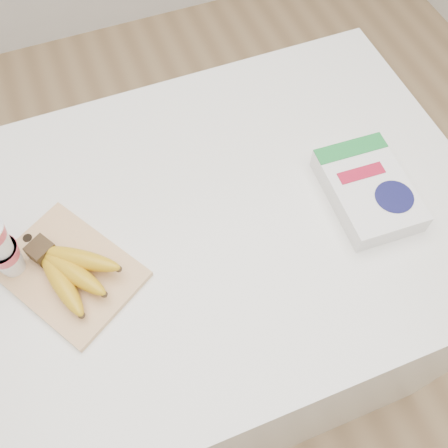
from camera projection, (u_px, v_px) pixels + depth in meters
name	position (u px, v px, depth m)	size (l,w,h in m)	color
room	(182.00, 108.00, 0.79)	(4.00, 4.00, 4.00)	tan
table	(202.00, 304.00, 1.53)	(1.32, 0.88, 0.99)	white
cutting_board	(69.00, 272.00, 1.04)	(0.21, 0.28, 0.01)	#E1B77B
bananas	(69.00, 270.00, 1.00)	(0.19, 0.21, 0.07)	#382816
cereal_box	(368.00, 190.00, 1.12)	(0.18, 0.26, 0.06)	white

